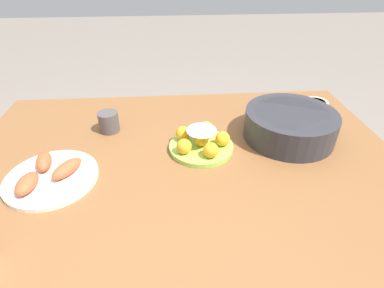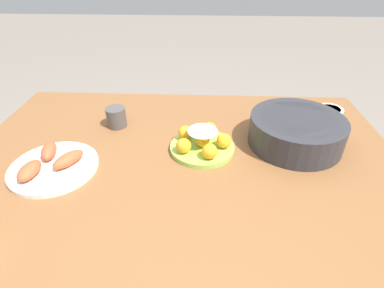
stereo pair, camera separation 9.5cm
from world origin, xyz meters
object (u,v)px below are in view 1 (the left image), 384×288
sauce_bowl (315,105)px  cake_plate (201,142)px  dining_table (183,179)px  seafood_platter (50,176)px  serving_bowl (290,124)px  cup_far (109,122)px

sauce_bowl → cake_plate: bearing=-152.6°
dining_table → seafood_platter: bearing=-170.0°
serving_bowl → seafood_platter: serving_bowl is taller
sauce_bowl → seafood_platter: 1.02m
cake_plate → cup_far: cake_plate is taller
seafood_platter → dining_table: bearing=10.0°
dining_table → seafood_platter: seafood_platter is taller
seafood_platter → cup_far: cup_far is taller
sauce_bowl → dining_table: bearing=-151.0°
cake_plate → sauce_bowl: cake_plate is taller
seafood_platter → cup_far: (0.13, 0.26, 0.02)m
dining_table → sauce_bowl: sauce_bowl is taller
serving_bowl → cup_far: bearing=171.7°
dining_table → cake_plate: cake_plate is taller
sauce_bowl → cup_far: bearing=-171.9°
cake_plate → seafood_platter: 0.47m
serving_bowl → seafood_platter: (-0.76, -0.17, -0.04)m
seafood_platter → cup_far: 0.30m
dining_table → seafood_platter: (-0.38, -0.07, 0.10)m
serving_bowl → seafood_platter: bearing=-167.2°
seafood_platter → cup_far: bearing=64.0°
dining_table → cake_plate: (0.06, 0.05, 0.11)m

